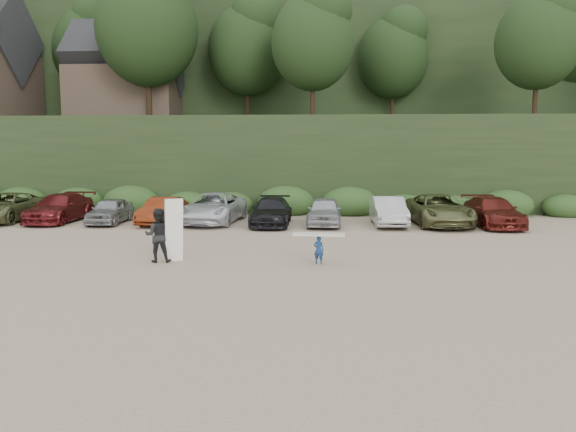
{
  "coord_description": "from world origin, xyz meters",
  "views": [
    {
      "loc": [
        3.34,
        -19.23,
        4.03
      ],
      "look_at": [
        1.82,
        3.0,
        1.3
      ],
      "focal_mm": 35.0,
      "sensor_mm": 36.0,
      "label": 1
    }
  ],
  "objects": [
    {
      "name": "ground",
      "position": [
        0.0,
        0.0,
        0.0
      ],
      "size": [
        120.0,
        120.0,
        0.0
      ],
      "primitive_type": "plane",
      "color": "tan",
      "rests_on": "ground"
    },
    {
      "name": "adult_surfer",
      "position": [
        -2.52,
        -0.07,
        0.97
      ],
      "size": [
        1.42,
        0.85,
        2.25
      ],
      "color": "black",
      "rests_on": "ground"
    },
    {
      "name": "hillside_backdrop",
      "position": [
        -0.26,
        35.93,
        11.22
      ],
      "size": [
        90.0,
        41.5,
        28.0
      ],
      "color": "black",
      "rests_on": "ground"
    },
    {
      "name": "child_surfer",
      "position": [
        3.09,
        -0.02,
        0.73
      ],
      "size": [
        1.81,
        0.58,
        1.08
      ],
      "color": "navy",
      "rests_on": "ground"
    },
    {
      "name": "parked_cars",
      "position": [
        -3.1,
        10.04,
        0.76
      ],
      "size": [
        33.95,
        6.11,
        1.6
      ],
      "color": "#9A9A9E",
      "rests_on": "ground"
    }
  ]
}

